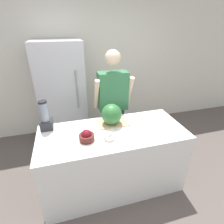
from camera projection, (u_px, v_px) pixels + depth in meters
ground_plane at (121, 206)px, 2.23m from camera, size 14.00×14.00×0.00m
wall_back at (89, 67)px, 3.45m from camera, size 8.00×0.06×2.60m
counter_island at (113, 159)px, 2.36m from camera, size 1.81×0.78×0.89m
refrigerator at (63, 95)px, 3.16m from camera, size 0.80×0.68×1.85m
person at (113, 105)px, 2.81m from camera, size 0.59×0.27×1.76m
cutting_board at (113, 123)px, 2.33m from camera, size 0.40×0.27×0.01m
watermelon at (112, 114)px, 2.25m from camera, size 0.27×0.27×0.27m
bowl_cherries at (87, 136)px, 1.97m from camera, size 0.17×0.17×0.13m
bowl_cream at (109, 136)px, 2.00m from camera, size 0.14×0.14×0.09m
blender at (45, 118)px, 2.14m from camera, size 0.15×0.15×0.38m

